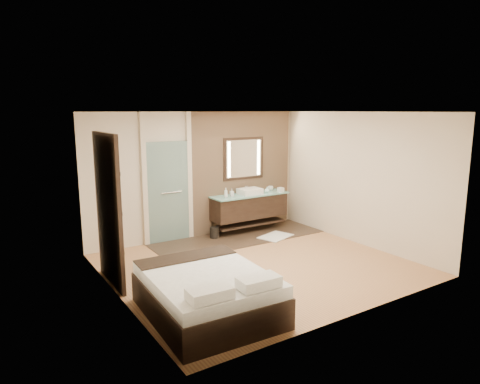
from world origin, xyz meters
TOP-DOWN VIEW (x-y plane):
  - floor at (0.00, 0.00)m, footprint 5.00×5.00m
  - tile_strip at (0.60, 1.60)m, footprint 3.80×1.30m
  - stone_wall at (1.10, 2.21)m, footprint 2.60×0.08m
  - vanity at (1.10, 1.92)m, footprint 1.85×0.55m
  - mirror_unit at (1.10, 2.16)m, footprint 1.06×0.04m
  - frosted_door at (-0.75, 2.20)m, footprint 1.10×0.12m
  - shoji_partition at (-2.43, 0.60)m, footprint 0.06×1.20m
  - bed at (-1.65, -1.16)m, footprint 1.60×1.96m
  - bath_mat at (1.30, 1.19)m, footprint 0.84×0.70m
  - waste_bin at (0.14, 1.85)m, footprint 0.22×0.22m
  - tissue_box at (1.85, 1.74)m, footprint 0.14×0.14m
  - soap_bottle_a at (0.47, 1.90)m, footprint 0.09×0.09m
  - soap_bottle_b at (0.63, 1.91)m, footprint 0.09×0.09m
  - soap_bottle_c at (1.54, 1.84)m, footprint 0.11×0.11m
  - cup at (1.78, 2.03)m, footprint 0.15×0.15m

SIDE VIEW (x-z plane):
  - floor at x=0.00m, z-range 0.00..0.00m
  - tile_strip at x=0.60m, z-range 0.00..0.01m
  - bath_mat at x=1.30m, z-range 0.01..0.03m
  - waste_bin at x=0.14m, z-range 0.00..0.24m
  - bed at x=-1.65m, z-range -0.06..0.67m
  - vanity at x=1.10m, z-range 0.14..1.02m
  - cup at x=1.78m, z-range 0.86..0.96m
  - tissue_box at x=1.85m, z-range 0.86..0.97m
  - soap_bottle_c at x=1.54m, z-range 0.86..1.00m
  - soap_bottle_b at x=0.63m, z-range 0.86..1.03m
  - soap_bottle_a at x=0.47m, z-range 0.86..1.07m
  - frosted_door at x=-0.75m, z-range -0.21..2.49m
  - shoji_partition at x=-2.43m, z-range 0.01..2.41m
  - stone_wall at x=1.10m, z-range 0.00..2.70m
  - mirror_unit at x=1.10m, z-range 1.17..2.13m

